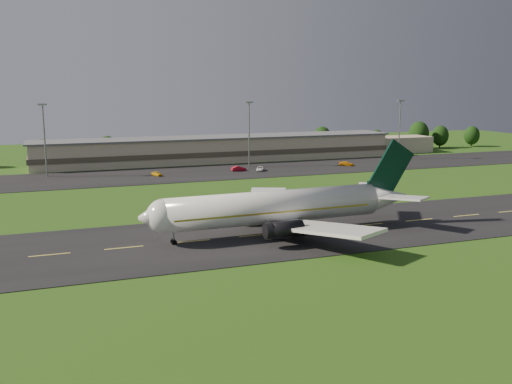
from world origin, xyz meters
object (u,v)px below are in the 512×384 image
object	(u,v)px
light_mast_west	(44,131)
service_vehicle_a	(157,174)
service_vehicle_c	(260,169)
service_vehicle_d	(346,164)
service_vehicle_b	(239,169)
light_mast_east	(400,122)
terminal	(237,149)
light_mast_centre	(249,126)
airliner	(278,207)

from	to	relation	value
light_mast_west	service_vehicle_a	bearing A→B (deg)	-18.00
service_vehicle_c	service_vehicle_d	distance (m)	29.57
service_vehicle_a	service_vehicle_b	distance (m)	24.70
light_mast_east	service_vehicle_b	bearing A→B (deg)	-172.17
terminal	service_vehicle_c	size ratio (longest dim) A/B	31.90
service_vehicle_a	service_vehicle_d	xyz separation A→B (m)	(60.44, 0.06, 0.06)
light_mast_centre	service_vehicle_a	world-z (taller)	light_mast_centre
service_vehicle_b	service_vehicle_c	xyz separation A→B (m)	(6.21, -1.81, -0.09)
service_vehicle_a	light_mast_west	bearing A→B (deg)	133.07
light_mast_centre	service_vehicle_c	world-z (taller)	light_mast_centre
airliner	terminal	world-z (taller)	airliner
light_mast_centre	light_mast_east	bearing A→B (deg)	0.00
light_mast_west	light_mast_east	xyz separation A→B (m)	(115.00, 0.00, 0.00)
service_vehicle_b	light_mast_centre	bearing A→B (deg)	-38.95
service_vehicle_c	service_vehicle_d	world-z (taller)	service_vehicle_d
terminal	service_vehicle_b	size ratio (longest dim) A/B	32.94
service_vehicle_d	terminal	bearing A→B (deg)	82.41
terminal	light_mast_west	bearing A→B (deg)	-165.24
light_mast_centre	light_mast_east	world-z (taller)	same
light_mast_west	light_mast_centre	size ratio (longest dim) A/B	1.00
airliner	terminal	distance (m)	99.17
airliner	light_mast_west	bearing A→B (deg)	113.32
light_mast_west	airliner	bearing A→B (deg)	-65.09
service_vehicle_a	service_vehicle_d	distance (m)	60.44
airliner	service_vehicle_a	bearing A→B (deg)	94.97
terminal	service_vehicle_d	distance (m)	38.09
service_vehicle_c	airliner	bearing A→B (deg)	-81.33
light_mast_east	service_vehicle_b	xyz separation A→B (m)	(-61.30, -8.43, -11.91)
light_mast_centre	service_vehicle_a	bearing A→B (deg)	-163.07
light_mast_west	terminal	bearing A→B (deg)	14.76
airliner	terminal	size ratio (longest dim) A/B	0.35
light_mast_centre	service_vehicle_c	xyz separation A→B (m)	(-0.09, -10.24, -12.01)
light_mast_east	service_vehicle_d	size ratio (longest dim) A/B	4.30
service_vehicle_d	service_vehicle_b	bearing A→B (deg)	123.23
light_mast_west	service_vehicle_b	bearing A→B (deg)	-8.93
service_vehicle_b	service_vehicle_d	distance (m)	35.78
terminal	light_mast_centre	bearing A→B (deg)	-94.95
light_mast_east	service_vehicle_a	world-z (taller)	light_mast_east
airliner	service_vehicle_d	bearing A→B (deg)	51.87
service_vehicle_c	service_vehicle_d	size ratio (longest dim) A/B	0.96
light_mast_west	light_mast_centre	world-z (taller)	same
service_vehicle_b	service_vehicle_d	world-z (taller)	service_vehicle_b
service_vehicle_b	service_vehicle_d	bearing A→B (deg)	-93.68
airliner	light_mast_west	distance (m)	88.55
service_vehicle_c	service_vehicle_a	bearing A→B (deg)	-154.76
terminal	service_vehicle_a	distance (m)	41.41
light_mast_east	service_vehicle_c	distance (m)	57.31
service_vehicle_b	service_vehicle_a	bearing A→B (deg)	90.13
terminal	service_vehicle_c	distance (m)	26.66
service_vehicle_c	service_vehicle_d	bearing A→B (deg)	28.44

